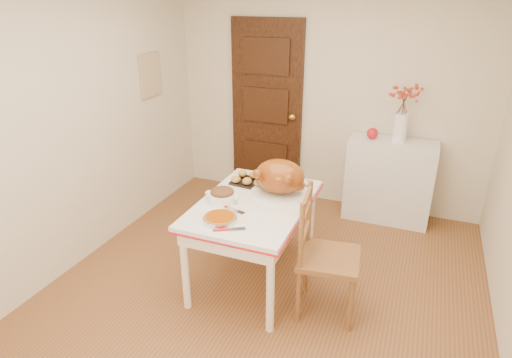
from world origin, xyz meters
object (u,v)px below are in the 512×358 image
at_px(sideboard, 389,181).
at_px(kitchen_table, 254,241).
at_px(turkey_platter, 280,178).
at_px(pumpkin_pie, 220,217).
at_px(chair_oak, 329,255).

bearing_deg(sideboard, kitchen_table, -120.62).
bearing_deg(kitchen_table, turkey_platter, 52.55).
bearing_deg(turkey_platter, pumpkin_pie, -108.33).
relative_size(sideboard, pumpkin_pie, 3.53).
height_order(sideboard, pumpkin_pie, sideboard).
xyz_separation_m(sideboard, turkey_platter, (-0.78, -1.37, 0.45)).
bearing_deg(chair_oak, pumpkin_pie, 98.27).
height_order(sideboard, chair_oak, chair_oak).
bearing_deg(chair_oak, turkey_platter, 48.16).
height_order(turkey_platter, pumpkin_pie, turkey_platter).
height_order(kitchen_table, chair_oak, chair_oak).
relative_size(kitchen_table, chair_oak, 1.24).
relative_size(sideboard, chair_oak, 0.89).
distance_m(sideboard, chair_oak, 1.75).
xyz_separation_m(chair_oak, turkey_platter, (-0.52, 0.36, 0.40)).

